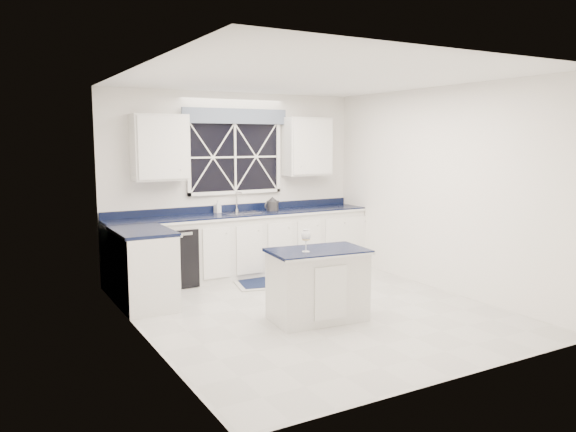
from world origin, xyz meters
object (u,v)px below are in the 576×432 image
island (318,284)px  soap_bottle (217,207)px  faucet (237,201)px  dishwasher (171,256)px  kettle (272,204)px  wine_glass (306,236)px

island → soap_bottle: size_ratio=6.21×
faucet → island: (-0.15, -2.47, -0.70)m
dishwasher → kettle: 1.72m
wine_glass → soap_bottle: bearing=89.5°
island → kettle: (0.65, 2.30, 0.64)m
dishwasher → wine_glass: bearing=-71.9°
island → faucet: bearing=92.1°
island → kettle: kettle is taller
island → soap_bottle: 2.57m
kettle → soap_bottle: bearing=151.4°
kettle → soap_bottle: kettle is taller
faucet → soap_bottle: bearing=177.6°
island → wine_glass: wine_glass is taller
kettle → wine_glass: size_ratio=1.19×
dishwasher → soap_bottle: (0.79, 0.21, 0.62)m
dishwasher → island: 2.47m
island → kettle: size_ratio=3.84×
soap_bottle → dishwasher: bearing=-165.2°
wine_glass → dishwasher: bearing=108.1°
soap_bottle → kettle: bearing=-13.0°
kettle → wine_glass: kettle is taller
wine_glass → soap_bottle: size_ratio=1.36×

